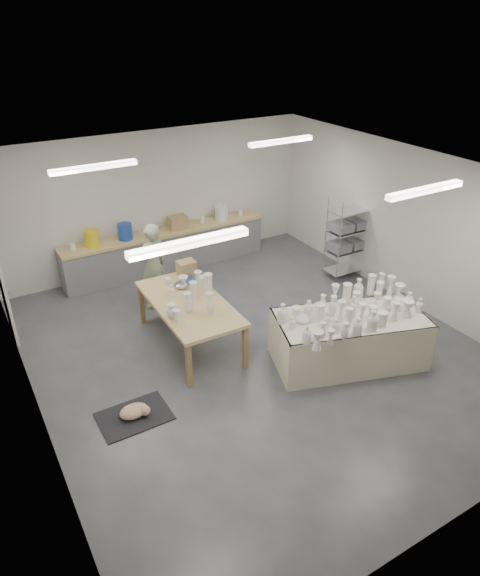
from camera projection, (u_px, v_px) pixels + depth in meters
room at (247, 238)px, 7.85m from camera, size 8.00×8.02×3.00m
back_counter at (166, 248)px, 11.36m from camera, size 4.60×0.60×1.24m
wire_shelf at (348, 236)px, 10.87m from camera, size 0.88×0.48×1.80m
drying_table at (349, 337)px, 8.31m from camera, size 2.64×1.88×1.22m
work_table at (189, 298)px, 8.67m from camera, size 1.18×2.27×1.21m
rug at (134, 416)px, 7.34m from camera, size 1.00×0.70×0.02m
cat at (135, 411)px, 7.29m from camera, size 0.48×0.40×0.18m
potter at (153, 266)px, 9.71m from camera, size 0.72×0.57×1.72m
red_stool at (150, 287)px, 10.18m from camera, size 0.39×0.39×0.33m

